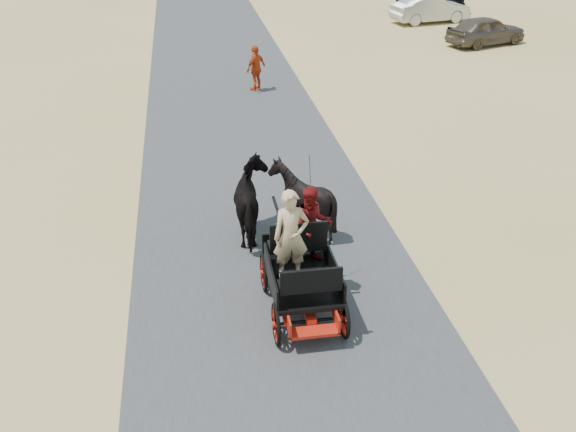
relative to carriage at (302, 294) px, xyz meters
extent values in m
plane|color=tan|center=(-0.30, -1.03, -0.36)|extent=(140.00, 140.00, 0.00)
cube|color=#38383A|center=(-0.30, -1.03, -0.35)|extent=(6.00, 140.00, 0.01)
imported|color=black|center=(-0.55, 3.00, 0.49)|extent=(0.91, 2.01, 1.70)
imported|color=black|center=(0.55, 3.00, 0.49)|extent=(1.37, 1.54, 1.70)
imported|color=tan|center=(-0.20, 0.05, 1.26)|extent=(0.66, 0.43, 1.80)
imported|color=#660C0F|center=(0.30, 0.60, 1.15)|extent=(0.77, 0.60, 1.58)
imported|color=#B43A14|center=(0.83, 14.17, 0.50)|extent=(1.02, 1.00, 1.73)
imported|color=brown|center=(12.72, 19.70, 0.33)|extent=(4.35, 2.79, 1.38)
imported|color=#B2B2B7|center=(11.94, 25.18, 0.37)|extent=(4.62, 2.33, 1.45)
camera|label=1|loc=(-1.90, -9.90, 7.12)|focal=40.00mm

